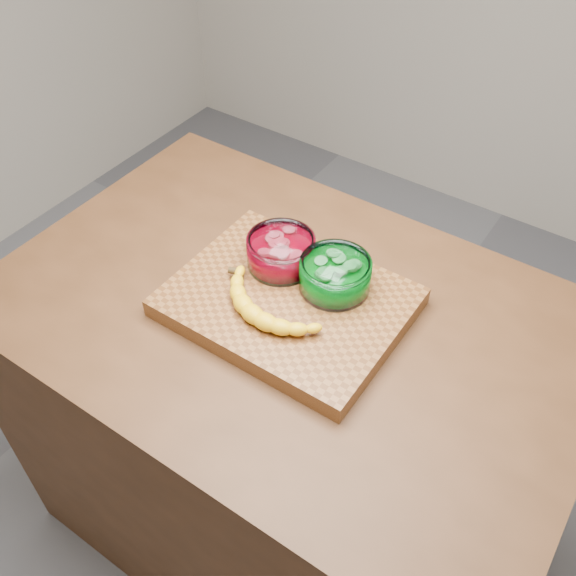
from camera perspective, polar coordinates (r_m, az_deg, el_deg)
The scene contains 6 objects.
ground at distance 2.04m, azimuth -0.00°, elevation -19.51°, with size 3.50×3.50×0.00m, color #57575B.
counter at distance 1.64m, azimuth -0.00°, elevation -12.71°, with size 1.20×0.80×0.90m, color #492B16.
cutting_board at distance 1.27m, azimuth -0.00°, elevation -1.28°, with size 0.45×0.35×0.04m, color brown.
bowl_red at distance 1.30m, azimuth -0.62°, elevation 3.23°, with size 0.14×0.14×0.07m.
bowl_green at distance 1.26m, azimuth 4.20°, elevation 1.17°, with size 0.14×0.14×0.07m.
banana at distance 1.22m, azimuth -1.65°, elevation -1.48°, with size 0.26×0.14×0.04m, color yellow, non-canonical shape.
Camera 1 is at (0.50, -0.73, 1.84)m, focal length 40.00 mm.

